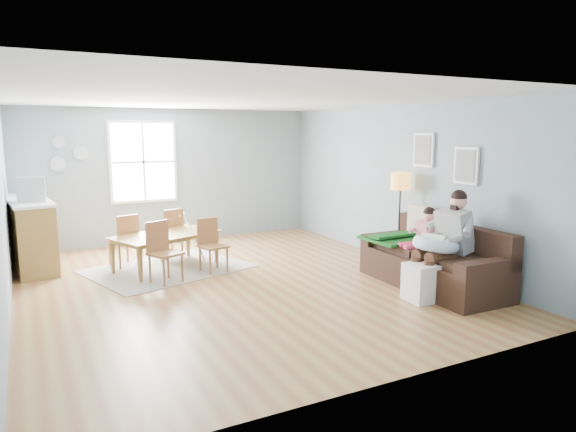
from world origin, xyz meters
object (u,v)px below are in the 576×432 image
counter (30,232)px  monitor (31,189)px  floor_lamp (400,189)px  chair_se (211,242)px  dining_table (168,252)px  chair_nw (125,238)px  baby_swing (179,237)px  chair_sw (162,248)px  father (446,239)px  toddler (423,232)px  chair_ne (171,230)px  sofa (436,265)px  storage_cube (423,282)px

counter → monitor: monitor is taller
floor_lamp → chair_se: bearing=157.6°
dining_table → chair_nw: bearing=120.6°
floor_lamp → baby_swing: (-3.06, 2.40, -0.95)m
baby_swing → chair_sw: bearing=-113.9°
chair_se → counter: 3.06m
father → baby_swing: size_ratio=1.68×
chair_se → counter: counter is taller
toddler → monitor: monitor is taller
chair_nw → monitor: 1.63m
chair_sw → chair_ne: bearing=70.4°
sofa → chair_nw: (-3.81, 3.20, 0.18)m
sofa → chair_ne: 4.56m
dining_table → counter: bearing=126.5°
sofa → father: father is taller
toddler → monitor: (-5.08, 3.36, 0.56)m
toddler → dining_table: bearing=141.2°
chair_se → baby_swing: bearing=99.1°
dining_table → chair_se: bearing=-58.9°
baby_swing → chair_se: bearing=-80.9°
monitor → storage_cube: bearing=-41.2°
chair_sw → chair_ne: size_ratio=1.02×
dining_table → counter: (-1.98, 1.21, 0.29)m
baby_swing → chair_nw: bearing=-161.6°
father → counter: size_ratio=0.69×
chair_se → chair_nw: 1.48m
monitor → dining_table: bearing=-23.2°
sofa → toddler: 0.50m
chair_se → chair_nw: bearing=142.9°
storage_cube → dining_table: size_ratio=0.30×
storage_cube → dining_table: dining_table is taller
counter → monitor: (0.05, -0.39, 0.76)m
floor_lamp → storage_cube: floor_lamp is taller
floor_lamp → chair_sw: floor_lamp is taller
chair_sw → chair_se: 0.88m
floor_lamp → sofa: bearing=-101.6°
chair_nw → chair_ne: (0.83, 0.25, 0.01)m
father → floor_lamp: bearing=75.2°
baby_swing → toddler: bearing=-50.3°
chair_sw → counter: 2.57m
floor_lamp → chair_sw: (-3.71, 0.93, -0.79)m
chair_nw → chair_ne: 0.87m
toddler → floor_lamp: 1.10m
chair_se → monitor: monitor is taller
sofa → baby_swing: 4.52m
chair_sw → chair_nw: size_ratio=1.03×
chair_se → chair_ne: 1.19m
counter → baby_swing: (2.38, -0.44, -0.22)m
sofa → chair_nw: sofa is taller
toddler → storage_cube: (-0.53, -0.63, -0.52)m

